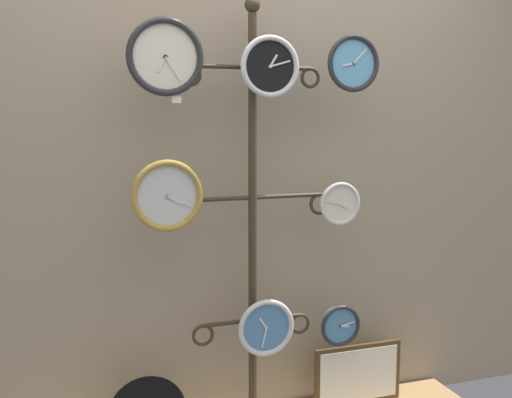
# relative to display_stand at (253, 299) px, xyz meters

# --- Properties ---
(shop_wall) EXTENTS (4.40, 0.04, 2.80)m
(shop_wall) POSITION_rel_display_stand_xyz_m (0.00, 0.16, 0.73)
(shop_wall) COLOR gray
(shop_wall) RESTS_ON ground_plane
(display_stand) EXTENTS (0.78, 0.40, 2.02)m
(display_stand) POSITION_rel_display_stand_xyz_m (0.00, 0.00, 0.00)
(display_stand) COLOR #382D1E
(display_stand) RESTS_ON ground_plane
(clock_top_left) EXTENTS (0.32, 0.04, 0.32)m
(clock_top_left) POSITION_rel_display_stand_xyz_m (-0.40, -0.09, 1.08)
(clock_top_left) COLOR silver
(clock_top_center) EXTENTS (0.26, 0.04, 0.26)m
(clock_top_center) POSITION_rel_display_stand_xyz_m (0.04, -0.11, 1.05)
(clock_top_center) COLOR black
(clock_top_right) EXTENTS (0.25, 0.04, 0.25)m
(clock_top_right) POSITION_rel_display_stand_xyz_m (0.44, -0.11, 1.07)
(clock_top_right) COLOR #60A8DB
(clock_middle_left) EXTENTS (0.30, 0.04, 0.30)m
(clock_middle_left) POSITION_rel_display_stand_xyz_m (-0.41, -0.11, 0.51)
(clock_middle_left) COLOR silver
(clock_middle_right) EXTENTS (0.20, 0.04, 0.20)m
(clock_middle_right) POSITION_rel_display_stand_xyz_m (0.40, -0.08, 0.44)
(clock_middle_right) COLOR silver
(clock_bottom_center) EXTENTS (0.27, 0.04, 0.27)m
(clock_bottom_center) POSITION_rel_display_stand_xyz_m (0.03, -0.11, -0.10)
(clock_bottom_center) COLOR #4C84B2
(clock_bottom_right) EXTENTS (0.20, 0.04, 0.20)m
(clock_bottom_right) POSITION_rel_display_stand_xyz_m (0.41, -0.08, -0.15)
(clock_bottom_right) COLOR #4C84B2
(picture_frame) EXTENTS (0.47, 0.02, 0.31)m
(picture_frame) POSITION_rel_display_stand_xyz_m (0.56, -0.01, -0.45)
(picture_frame) COLOR #4C381E
(picture_frame) RESTS_ON low_shelf
(price_tag_upper) EXTENTS (0.04, 0.00, 0.03)m
(price_tag_upper) POSITION_rel_display_stand_xyz_m (-0.36, -0.09, 0.91)
(price_tag_upper) COLOR white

